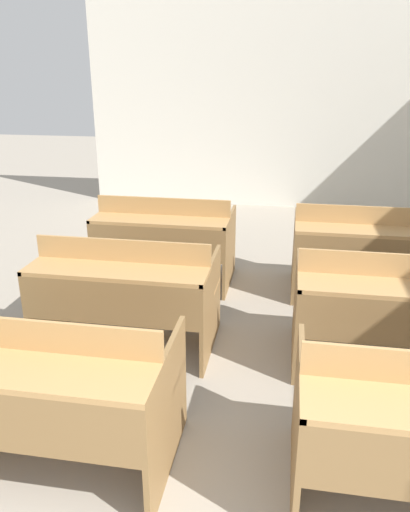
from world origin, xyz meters
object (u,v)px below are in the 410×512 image
bench_second_right (390,307)px  bench_third_left (165,237)px  bench_third_right (365,248)px  bench_front_left (45,387)px  bench_second_left (126,289)px

bench_second_right → bench_third_left: (-1.88, 1.21, 0.00)m
bench_third_right → bench_third_left: bearing=-179.9°
bench_third_left → bench_second_right: bearing=-32.9°
bench_third_left → bench_third_right: (1.86, 0.00, 0.00)m
bench_front_left → bench_third_left: same height
bench_front_left → bench_second_left: same height
bench_second_right → bench_third_left: size_ratio=1.00×
bench_second_left → bench_third_left: (-0.02, 1.24, 0.00)m
bench_front_left → bench_second_right: bearing=33.6°
bench_front_left → bench_second_left: bearing=88.8°
bench_third_left → bench_third_right: size_ratio=1.00×
bench_front_left → bench_third_left: bearing=89.9°
bench_second_left → bench_third_right: size_ratio=1.00×
bench_front_left → bench_second_left: (0.03, 1.22, 0.00)m
bench_front_left → bench_second_right: 2.26m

